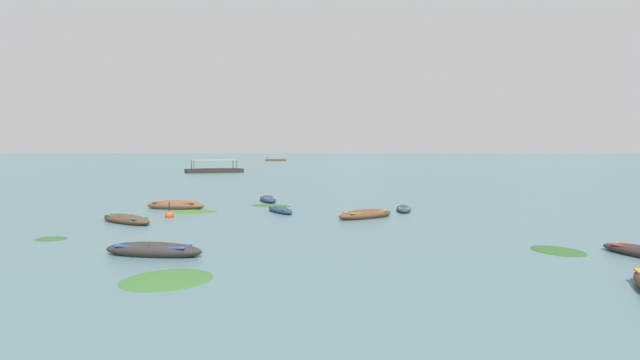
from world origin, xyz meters
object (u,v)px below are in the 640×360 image
(rowboat_4, at_px, (365,215))
(rowboat_5, at_px, (154,250))
(ferry_0, at_px, (214,170))
(rowboat_8, at_px, (280,210))
(rowboat_1, at_px, (176,205))
(rowboat_7, at_px, (126,219))
(rowboat_0, at_px, (268,199))
(mooring_buoy, at_px, (169,215))
(ferry_2, at_px, (276,160))
(rowboat_3, at_px, (404,209))

(rowboat_4, bearing_deg, rowboat_5, -128.92)
(ferry_0, bearing_deg, rowboat_5, -78.97)
(rowboat_8, relative_size, ferry_0, 0.30)
(rowboat_5, bearing_deg, ferry_0, 101.03)
(rowboat_1, height_order, rowboat_7, rowboat_1)
(ferry_0, bearing_deg, rowboat_8, -73.55)
(rowboat_0, distance_m, rowboat_7, 13.17)
(mooring_buoy, bearing_deg, rowboat_1, 102.39)
(rowboat_8, distance_m, ferry_2, 174.56)
(ferry_0, bearing_deg, rowboat_3, -66.50)
(rowboat_3, bearing_deg, rowboat_4, -127.82)
(rowboat_1, relative_size, rowboat_8, 1.31)
(rowboat_4, bearing_deg, rowboat_7, -170.69)
(rowboat_1, distance_m, ferry_0, 58.58)
(rowboat_8, bearing_deg, rowboat_1, 164.70)
(ferry_0, bearing_deg, rowboat_0, -73.10)
(rowboat_4, distance_m, ferry_2, 177.65)
(rowboat_4, relative_size, rowboat_8, 1.17)
(rowboat_0, height_order, rowboat_8, rowboat_0)
(rowboat_8, xyz_separation_m, ferry_2, (-18.18, 173.62, 0.30))
(rowboat_4, bearing_deg, rowboat_3, 52.18)
(rowboat_0, bearing_deg, mooring_buoy, -116.27)
(rowboat_4, bearing_deg, rowboat_1, 160.13)
(rowboat_1, bearing_deg, rowboat_7, -95.81)
(rowboat_8, bearing_deg, rowboat_5, -104.66)
(rowboat_5, height_order, mooring_buoy, mooring_buoy)
(rowboat_1, relative_size, rowboat_4, 1.12)
(rowboat_5, distance_m, ferry_0, 74.10)
(rowboat_1, bearing_deg, rowboat_8, -15.30)
(rowboat_8, bearing_deg, ferry_2, 95.98)
(rowboat_0, xyz_separation_m, rowboat_3, (9.48, -5.94, -0.03))
(rowboat_0, xyz_separation_m, rowboat_8, (1.61, -6.97, -0.03))
(rowboat_7, bearing_deg, rowboat_3, 19.74)
(rowboat_5, bearing_deg, rowboat_8, 75.34)
(rowboat_0, xyz_separation_m, rowboat_1, (-5.58, -5.00, 0.05))
(rowboat_7, xyz_separation_m, rowboat_8, (7.86, 4.62, -0.03))
(rowboat_4, height_order, rowboat_5, same)
(rowboat_7, height_order, rowboat_8, rowboat_7)
(rowboat_0, height_order, ferry_2, ferry_2)
(rowboat_3, height_order, rowboat_4, rowboat_4)
(rowboat_4, xyz_separation_m, mooring_buoy, (-11.38, 0.09, -0.09))
(rowboat_1, xyz_separation_m, ferry_2, (-10.99, 171.65, 0.22))
(rowboat_3, xyz_separation_m, ferry_2, (-26.05, 172.59, 0.31))
(rowboat_0, relative_size, mooring_buoy, 3.54)
(mooring_buoy, bearing_deg, rowboat_7, -126.19)
(ferry_0, bearing_deg, rowboat_1, -79.76)
(rowboat_8, height_order, mooring_buoy, mooring_buoy)
(rowboat_4, relative_size, ferry_2, 0.43)
(rowboat_8, bearing_deg, rowboat_3, 7.41)
(rowboat_8, bearing_deg, rowboat_7, -149.53)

